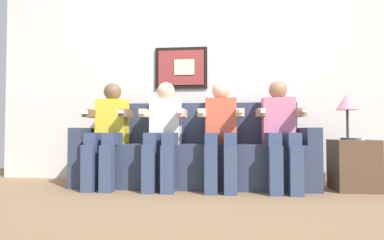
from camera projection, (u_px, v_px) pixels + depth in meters
The scene contains 10 objects.
ground_plane at pixel (190, 191), 3.20m from camera, with size 6.38×6.38×0.00m, color #8C6B4C.
back_wall_assembly at pixel (197, 72), 4.00m from camera, with size 4.91×0.10×2.60m.
couch at pixel (194, 157), 3.54m from camera, with size 2.51×0.58×0.90m.
person_leftmost at pixel (108, 129), 3.46m from camera, with size 0.46×0.56×1.11m.
person_left_center at pixel (164, 129), 3.41m from camera, with size 0.46×0.56×1.11m.
person_right_center at pixel (221, 129), 3.35m from camera, with size 0.46×0.56×1.11m.
person_rightmost at pixel (280, 129), 3.29m from camera, with size 0.46×0.56×1.11m.
side_table_right at pixel (353, 165), 3.27m from camera, with size 0.40×0.40×0.50m.
table_lamp at pixel (347, 104), 3.31m from camera, with size 0.22×0.22×0.46m.
spare_remote_on_table at pixel (360, 139), 3.18m from camera, with size 0.04×0.13×0.02m, color white.
Camera 1 is at (0.33, -3.20, 0.59)m, focal length 30.86 mm.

